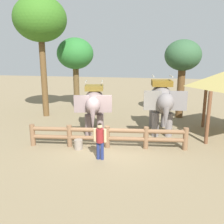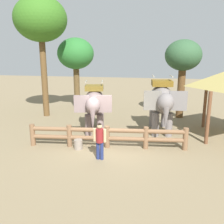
% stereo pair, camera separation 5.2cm
% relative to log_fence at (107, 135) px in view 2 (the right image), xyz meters
% --- Properties ---
extents(ground_plane, '(60.00, 60.00, 0.00)m').
position_rel_log_fence_xyz_m(ground_plane, '(0.00, 0.13, -0.61)').
color(ground_plane, '#817051').
extents(log_fence, '(7.41, 0.90, 1.05)m').
position_rel_log_fence_xyz_m(log_fence, '(0.00, 0.00, 0.00)').
color(log_fence, brown).
rests_on(log_fence, ground).
extents(elephant_near_left, '(2.01, 3.38, 2.84)m').
position_rel_log_fence_xyz_m(elephant_near_left, '(-1.12, 2.12, 0.99)').
color(elephant_near_left, slate).
rests_on(elephant_near_left, ground).
extents(elephant_center, '(2.09, 3.70, 3.15)m').
position_rel_log_fence_xyz_m(elephant_center, '(2.50, 2.68, 1.16)').
color(elephant_center, slate).
rests_on(elephant_center, ground).
extents(tourist_woman_in_black, '(0.56, 0.33, 1.59)m').
position_rel_log_fence_xyz_m(tourist_woman_in_black, '(-0.05, -1.34, 0.31)').
color(tourist_woman_in_black, navy).
rests_on(tourist_woman_in_black, ground).
extents(tree_far_left, '(2.34, 2.34, 5.14)m').
position_rel_log_fence_xyz_m(tree_far_left, '(3.82, 6.19, 3.37)').
color(tree_far_left, brown).
rests_on(tree_far_left, ground).
extents(tree_back_center, '(2.74, 2.74, 5.37)m').
position_rel_log_fence_xyz_m(tree_back_center, '(-3.90, 7.69, 3.50)').
color(tree_back_center, brown).
rests_on(tree_back_center, ground).
extents(tree_far_right, '(3.39, 3.39, 7.83)m').
position_rel_log_fence_xyz_m(tree_far_right, '(-5.29, 5.01, 5.69)').
color(tree_far_right, brown).
rests_on(tree_far_right, ground).
extents(feed_bucket, '(0.40, 0.40, 0.45)m').
position_rel_log_fence_xyz_m(feed_bucket, '(-1.29, -0.42, -0.38)').
color(feed_bucket, gray).
rests_on(feed_bucket, ground).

